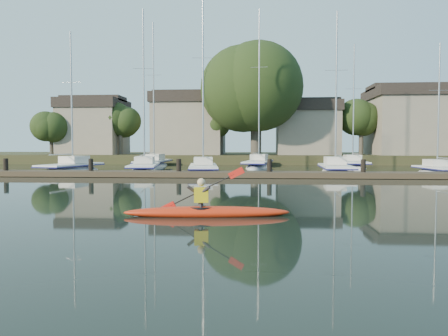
# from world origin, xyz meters

# --- Properties ---
(ground) EXTENTS (160.00, 160.00, 0.00)m
(ground) POSITION_xyz_m (0.00, 0.00, 0.00)
(ground) COLOR black
(ground) RESTS_ON ground
(kayak) EXTENTS (4.98, 1.14, 1.58)m
(kayak) POSITION_xyz_m (0.72, -1.81, 0.19)
(kayak) COLOR red
(kayak) RESTS_ON ground
(dock) EXTENTS (34.00, 2.00, 1.80)m
(dock) POSITION_xyz_m (0.00, 14.00, 0.20)
(dock) COLOR #3F3324
(dock) RESTS_ON ground
(sailboat_0) EXTENTS (3.59, 8.07, 12.38)m
(sailboat_0) POSITION_xyz_m (-12.52, 18.85, -0.20)
(sailboat_0) COLOR white
(sailboat_0) RESTS_ON ground
(sailboat_1) EXTENTS (3.49, 8.83, 14.06)m
(sailboat_1) POSITION_xyz_m (-6.72, 19.21, -0.19)
(sailboat_1) COLOR white
(sailboat_1) RESTS_ON ground
(sailboat_2) EXTENTS (3.23, 9.19, 14.89)m
(sailboat_2) POSITION_xyz_m (-1.87, 18.00, -0.19)
(sailboat_2) COLOR white
(sailboat_2) RESTS_ON ground
(sailboat_3) EXTENTS (2.61, 8.35, 13.30)m
(sailboat_3) POSITION_xyz_m (8.00, 18.31, -0.20)
(sailboat_3) COLOR white
(sailboat_3) RESTS_ON ground
(sailboat_4) EXTENTS (2.25, 6.34, 10.61)m
(sailboat_4) POSITION_xyz_m (15.26, 18.04, -0.17)
(sailboat_4) COLOR white
(sailboat_4) RESTS_ON ground
(sailboat_5) EXTENTS (2.34, 9.36, 15.43)m
(sailboat_5) POSITION_xyz_m (-8.00, 27.54, -0.19)
(sailboat_5) COLOR white
(sailboat_5) RESTS_ON ground
(sailboat_6) EXTENTS (3.40, 10.49, 16.38)m
(sailboat_6) POSITION_xyz_m (2.28, 27.36, -0.19)
(sailboat_6) COLOR white
(sailboat_6) RESTS_ON ground
(sailboat_7) EXTENTS (2.41, 8.06, 12.87)m
(sailboat_7) POSITION_xyz_m (11.19, 27.33, -0.19)
(sailboat_7) COLOR white
(sailboat_7) RESTS_ON ground
(shore) EXTENTS (90.00, 25.25, 12.75)m
(shore) POSITION_xyz_m (1.61, 40.29, 3.23)
(shore) COLOR #30361B
(shore) RESTS_ON ground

